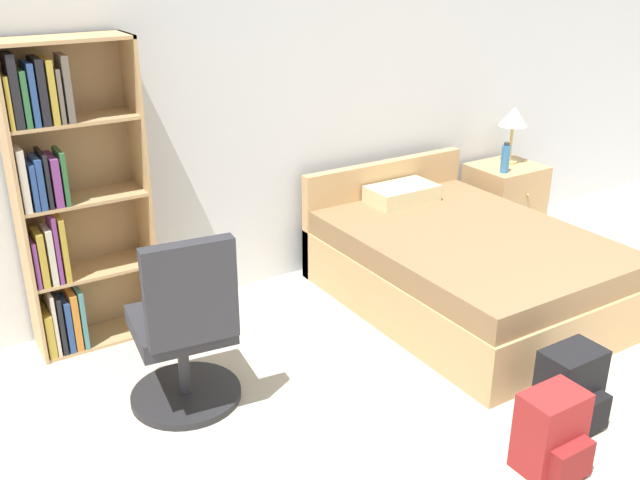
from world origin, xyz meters
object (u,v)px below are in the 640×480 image
Objects in this scene: table_lamp at (514,119)px; backpack_red at (552,434)px; water_bottle at (505,158)px; bed at (460,265)px; nightstand at (504,201)px; backpack_black at (571,389)px; office_chair at (185,334)px; bookshelf at (65,201)px.

backpack_red is (-1.97, -2.25, -0.78)m from table_lamp.
table_lamp is at bearing 36.35° from water_bottle.
bed is at bearing 62.32° from backpack_red.
backpack_black is at bearing -127.76° from nightstand.
table_lamp is at bearing 15.84° from office_chair.
backpack_red is at bearing -47.11° from office_chair.
bookshelf is at bearing 178.92° from table_lamp.
office_chair is 1.84m from backpack_red.
table_lamp reaches higher than nightstand.
office_chair is (0.29, -0.98, -0.48)m from bookshelf.
backpack_red is (-0.35, -0.19, -0.01)m from backpack_black.
office_chair is 3.38m from table_lamp.
backpack_black is at bearing -48.53° from bookshelf.
water_bottle is 2.77m from backpack_red.
backpack_black is 0.39m from backpack_red.
table_lamp is (0.06, 0.05, 0.67)m from nightstand.
table_lamp is (1.19, 0.75, 0.70)m from bed.
nightstand is 2.92m from backpack_red.
bookshelf is at bearing 178.12° from nightstand.
office_chair is at bearing -164.16° from table_lamp.
bed is 2.04m from office_chair.
backpack_black is at bearing 28.07° from backpack_red.
nightstand is 1.46× the size of backpack_black.
bed is at bearing 4.50° from office_chair.
office_chair reaches higher than backpack_red.
nightstand is at bearing 36.55° from water_bottle.
bookshelf is 7.53× the size of water_bottle.
bed is 4.81× the size of backpack_red.
water_bottle reaches higher than nightstand.
nightstand is 1.31× the size of table_lamp.
office_chair is at bearing -73.34° from bookshelf.
water_bottle is at bearing 53.54° from backpack_black.
table_lamp is at bearing -1.08° from bookshelf.
backpack_black is (-0.44, -1.31, -0.08)m from bed.
table_lamp is 0.38m from water_bottle.
bookshelf reaches higher than backpack_red.
water_bottle is at bearing -143.45° from nightstand.
table_lamp is at bearing 48.71° from backpack_red.
water_bottle is at bearing -4.03° from bookshelf.
bookshelf is 3.30m from water_bottle.
bookshelf is 4.38× the size of backpack_black.
water_bottle is (-0.22, -0.17, -0.25)m from table_lamp.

